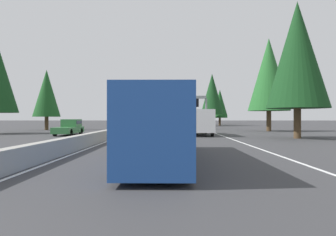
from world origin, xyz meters
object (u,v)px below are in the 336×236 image
object	(u,v)px
bus_mid_left	(160,124)
conifer_left_near	(47,93)
sign_gantry_overhead	(173,103)
conifer_right_distant	(220,103)
box_truck_distant_a	(200,121)
sedan_near_right	(181,122)
sedan_distant_b	(169,123)
conifer_right_foreground	(297,55)
conifer_right_far	(220,104)
minivan_far_right	(154,123)
pickup_mid_right	(170,121)
conifer_right_mid	(212,94)
oncoming_near	(70,127)
conifer_right_near	(269,75)

from	to	relation	value
bus_mid_left	conifer_left_near	size ratio (longest dim) A/B	1.13
sign_gantry_overhead	conifer_right_distant	xyz separation A→B (m)	(41.98, -15.57, 2.10)
box_truck_distant_a	sedan_near_right	size ratio (longest dim) A/B	1.93
bus_mid_left	sedan_distant_b	distance (m)	58.46
conifer_right_foreground	conifer_right_distant	size ratio (longest dim) A/B	1.20
conifer_right_distant	bus_mid_left	bearing A→B (deg)	168.32
conifer_right_far	conifer_right_foreground	bearing A→B (deg)	179.27
minivan_far_right	sedan_distant_b	xyz separation A→B (m)	(6.40, -3.34, -0.27)
pickup_mid_right	sedan_distant_b	world-z (taller)	pickup_mid_right
minivan_far_right	pickup_mid_right	bearing A→B (deg)	-8.83
sign_gantry_overhead	sedan_near_right	xyz separation A→B (m)	(41.99, -3.06, -4.07)
conifer_left_near	sedan_near_right	bearing A→B (deg)	-28.23
sign_gantry_overhead	conifer_right_mid	distance (m)	23.87
pickup_mid_right	sedan_near_right	bearing A→B (deg)	-42.93
oncoming_near	conifer_right_near	distance (m)	29.73
pickup_mid_right	sedan_distant_b	bearing A→B (deg)	178.93
sign_gantry_overhead	minivan_far_right	size ratio (longest dim) A/B	2.54
box_truck_distant_a	pickup_mid_right	xyz separation A→B (m)	(55.58, 3.63, -0.70)
box_truck_distant_a	conifer_right_far	bearing A→B (deg)	-12.60
box_truck_distant_a	conifer_right_mid	size ratio (longest dim) A/B	0.64
sign_gantry_overhead	conifer_right_far	bearing A→B (deg)	-26.32
pickup_mid_right	conifer_right_far	size ratio (longest dim) A/B	0.60
conifer_right_foreground	conifer_left_near	xyz separation A→B (m)	(19.52, 33.43, -2.09)
conifer_right_foreground	conifer_right_distant	world-z (taller)	conifer_right_foreground
oncoming_near	conifer_left_near	xyz separation A→B (m)	(13.92, 8.86, 5.25)
conifer_right_near	conifer_left_near	size ratio (longest dim) A/B	1.40
conifer_right_near	pickup_mid_right	bearing A→B (deg)	18.33
conifer_right_distant	sign_gantry_overhead	bearing A→B (deg)	159.64
sedan_near_right	conifer_right_mid	world-z (taller)	conifer_right_mid
oncoming_near	conifer_left_near	bearing A→B (deg)	-147.53
sedan_distant_b	conifer_right_near	bearing A→B (deg)	-151.50
conifer_right_foreground	conifer_left_near	bearing A→B (deg)	59.73
sedan_near_right	conifer_right_far	size ratio (longest dim) A/B	0.47
conifer_right_far	conifer_right_distant	distance (m)	16.40
box_truck_distant_a	conifer_right_distant	xyz separation A→B (m)	(59.41, -12.46, 5.24)
minivan_far_right	pickup_mid_right	size ratio (longest dim) A/B	0.89
bus_mid_left	conifer_right_distant	distance (m)	81.31
box_truck_distant_a	sedan_distant_b	bearing A→B (deg)	5.88
conifer_left_near	conifer_right_far	bearing A→B (deg)	-49.42
sign_gantry_overhead	conifer_left_near	distance (m)	21.56
oncoming_near	conifer_right_mid	bearing A→B (deg)	149.78
sedan_near_right	conifer_right_distant	xyz separation A→B (m)	(-0.01, -12.52, 6.17)
conifer_right_foreground	sign_gantry_overhead	bearing A→B (deg)	28.09
box_truck_distant_a	conifer_right_mid	xyz separation A→B (m)	(38.81, -6.98, 6.44)
conifer_right_foreground	conifer_right_near	distance (m)	15.55
oncoming_near	conifer_right_far	distance (m)	50.13
oncoming_near	conifer_right_distant	distance (m)	65.74
conifer_right_mid	box_truck_distant_a	bearing A→B (deg)	169.81
sign_gantry_overhead	conifer_right_mid	bearing A→B (deg)	-25.26
box_truck_distant_a	conifer_right_near	distance (m)	16.75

